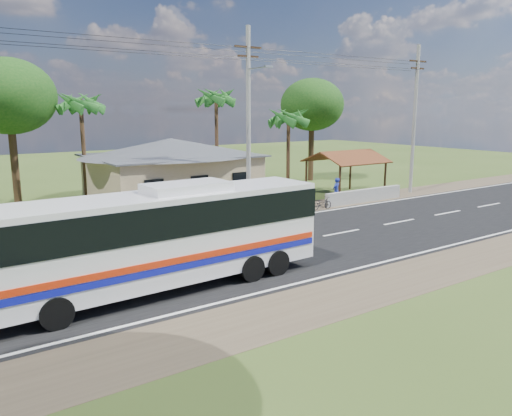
# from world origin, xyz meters

# --- Properties ---
(ground) EXTENTS (120.00, 120.00, 0.00)m
(ground) POSITION_xyz_m (0.00, 0.00, 0.00)
(ground) COLOR #354A1A
(ground) RESTS_ON ground
(road) EXTENTS (120.00, 16.00, 0.03)m
(road) POSITION_xyz_m (0.00, 0.00, 0.01)
(road) COLOR black
(road) RESTS_ON ground
(house) EXTENTS (12.40, 10.00, 5.00)m
(house) POSITION_xyz_m (1.00, 13.00, 2.64)
(house) COLOR tan
(house) RESTS_ON ground
(waiting_shed) EXTENTS (5.20, 4.48, 3.35)m
(waiting_shed) POSITION_xyz_m (13.00, 8.50, 2.73)
(waiting_shed) COLOR #3B2815
(waiting_shed) RESTS_ON ground
(concrete_barrier) EXTENTS (7.00, 0.30, 0.90)m
(concrete_barrier) POSITION_xyz_m (12.00, 5.60, 0.45)
(concrete_barrier) COLOR #9E9E99
(concrete_barrier) RESTS_ON ground
(utility_poles) EXTENTS (32.80, 2.22, 11.00)m
(utility_poles) POSITION_xyz_m (2.67, 6.49, 5.77)
(utility_poles) COLOR #9E9E99
(utility_poles) RESTS_ON ground
(palm_near) EXTENTS (2.80, 2.80, 6.70)m
(palm_near) POSITION_xyz_m (9.50, 11.00, 5.71)
(palm_near) COLOR #47301E
(palm_near) RESTS_ON ground
(palm_mid) EXTENTS (2.80, 2.80, 8.20)m
(palm_mid) POSITION_xyz_m (6.00, 15.50, 7.16)
(palm_mid) COLOR #47301E
(palm_mid) RESTS_ON ground
(palm_far) EXTENTS (2.80, 2.80, 7.70)m
(palm_far) POSITION_xyz_m (-4.00, 16.00, 6.68)
(palm_far) COLOR #47301E
(palm_far) RESTS_ON ground
(tree_behind_house) EXTENTS (6.00, 6.00, 9.61)m
(tree_behind_house) POSITION_xyz_m (-8.00, 18.00, 7.12)
(tree_behind_house) COLOR #47301E
(tree_behind_house) RESTS_ON ground
(tree_behind_shed) EXTENTS (5.60, 5.60, 9.02)m
(tree_behind_shed) POSITION_xyz_m (16.00, 16.00, 6.68)
(tree_behind_shed) COLOR #47301E
(tree_behind_shed) RESTS_ON ground
(coach_bus) EXTENTS (12.18, 2.98, 3.76)m
(coach_bus) POSITION_xyz_m (-6.51, -2.45, 2.15)
(coach_bus) COLOR silver
(coach_bus) RESTS_ON ground
(motorcycle) EXTENTS (1.58, 0.57, 0.82)m
(motorcycle) POSITION_xyz_m (7.75, 5.21, 0.41)
(motorcycle) COLOR black
(motorcycle) RESTS_ON ground
(person) EXTENTS (0.74, 0.60, 1.74)m
(person) POSITION_xyz_m (10.10, 6.39, 0.87)
(person) COLOR navy
(person) RESTS_ON ground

